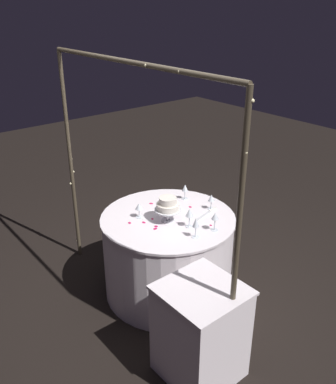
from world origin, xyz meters
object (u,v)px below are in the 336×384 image
side_table (200,332)px  cake_knife (207,213)px  wine_glass_2 (190,213)px  wine_glass_4 (215,217)px  wine_glass_1 (139,207)px  tiered_cake (168,205)px  wine_glass_5 (196,224)px  main_table (168,255)px  wine_glass_3 (211,199)px  wine_glass_0 (185,189)px  decorative_arch (133,157)px

side_table → cake_knife: (0.69, -0.73, 0.40)m
wine_glass_2 → wine_glass_4: wine_glass_2 is taller
wine_glass_1 → wine_glass_4: (-0.56, -0.34, 0.02)m
side_table → wine_glass_1: bearing=-12.9°
wine_glass_2 → wine_glass_4: bearing=-145.6°
tiered_cake → wine_glass_5: (-0.34, 0.00, -0.02)m
side_table → wine_glass_1: wine_glass_1 is taller
side_table → tiered_cake: size_ratio=3.31×
main_table → wine_glass_4: bearing=-160.4°
side_table → wine_glass_3: (0.73, -0.81, 0.49)m
wine_glass_5 → wine_glass_2: bearing=-25.7°
wine_glass_5 → wine_glass_0: bearing=-34.8°
main_table → wine_glass_2: (-0.24, -0.03, 0.50)m
wine_glass_3 → wine_glass_4: (-0.28, 0.24, 0.02)m
decorative_arch → wine_glass_1: size_ratio=16.45×
main_table → wine_glass_3: bearing=-107.8°
wine_glass_4 → tiered_cake: bearing=27.4°
wine_glass_0 → wine_glass_5: size_ratio=0.87×
main_table → wine_glass_3: wine_glass_3 is taller
wine_glass_0 → wine_glass_3: (-0.30, -0.04, -0.01)m
wine_glass_4 → wine_glass_5: wine_glass_5 is taller
wine_glass_2 → wine_glass_0: bearing=-37.8°
side_table → wine_glass_5: wine_glass_5 is taller
tiered_cake → wine_glass_1: 0.25m
decorative_arch → wine_glass_0: 0.87m
wine_glass_2 → wine_glass_3: 0.38m
tiered_cake → wine_glass_5: bearing=179.3°
wine_glass_1 → wine_glass_3: (-0.28, -0.58, 0.00)m
decorative_arch → side_table: size_ratio=2.95×
decorative_arch → side_table: 1.33m
decorative_arch → wine_glass_2: 0.66m
wine_glass_1 → wine_glass_5: 0.56m
wine_glass_1 → wine_glass_2: wine_glass_2 is taller
main_table → wine_glass_1: 0.53m
decorative_arch → wine_glass_5: decorative_arch is taller
tiered_cake → wine_glass_2: (-0.19, -0.07, -0.02)m
decorative_arch → wine_glass_2: size_ratio=13.13×
wine_glass_0 → wine_glass_4: bearing=160.9°
tiered_cake → wine_glass_2: 0.20m
decorative_arch → cake_knife: 0.90m
wine_glass_0 → wine_glass_3: bearing=-172.1°
decorative_arch → wine_glass_5: (-0.39, -0.29, -0.50)m
cake_knife → tiered_cake: bearing=71.3°
side_table → wine_glass_4: wine_glass_4 is taller
wine_glass_0 → wine_glass_5: wine_glass_5 is taller
side_table → wine_glass_1: size_ratio=5.57×
tiered_cake → wine_glass_3: size_ratio=1.59×
wine_glass_2 → wine_glass_5: size_ratio=0.97×
cake_knife → wine_glass_1: bearing=57.3°
wine_glass_4 → decorative_arch: bearing=49.7°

